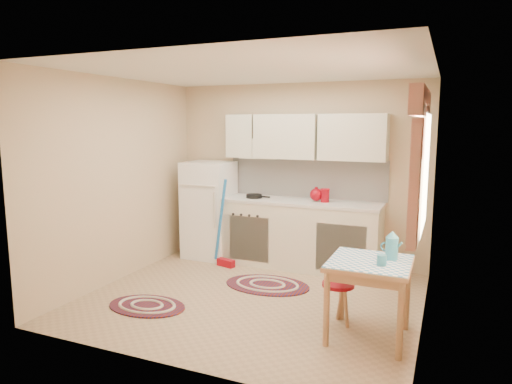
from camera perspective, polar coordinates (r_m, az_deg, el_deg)
room_shell at (r=5.09m, az=2.23°, el=4.60°), size 3.64×3.60×2.52m
fridge at (r=6.70m, az=-5.89°, el=-2.21°), size 0.65×0.60×1.40m
broom at (r=6.21m, az=-3.83°, el=-3.98°), size 0.30×0.19×1.20m
base_cabinets at (r=6.28m, az=5.08°, el=-5.35°), size 2.25×0.60×0.88m
countertop at (r=6.19m, az=5.14°, el=-1.21°), size 2.27×0.62×0.04m
frying_pan at (r=6.35m, az=-0.25°, el=-0.52°), size 0.24×0.24×0.05m
red_kettle at (r=6.09m, az=7.52°, el=-0.33°), size 0.22×0.20×0.19m
red_canister at (r=6.07m, az=8.61°, el=-0.52°), size 0.14×0.14×0.16m
table at (r=4.38m, az=13.87°, el=-12.94°), size 0.72×0.72×0.72m
stool at (r=4.64m, az=10.18°, el=-13.56°), size 0.32×0.32×0.42m
coffee_pot at (r=4.32m, az=16.62°, el=-6.38°), size 0.16×0.14×0.28m
mug at (r=4.14m, az=15.44°, el=-8.28°), size 0.11×0.11×0.10m
rug_center at (r=5.64m, az=1.42°, el=-11.54°), size 1.07×0.74×0.02m
rug_left at (r=5.18m, az=-13.47°, el=-13.68°), size 0.89×0.62×0.02m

